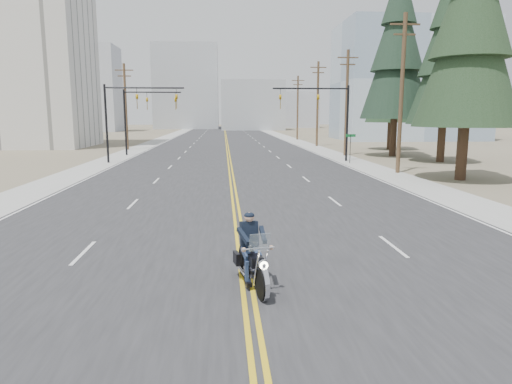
{
  "coord_description": "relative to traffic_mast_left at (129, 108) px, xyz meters",
  "views": [
    {
      "loc": [
        -0.57,
        -10.18,
        4.31
      ],
      "look_at": [
        0.58,
        5.78,
        1.6
      ],
      "focal_mm": 32.0,
      "sensor_mm": 36.0,
      "label": 1
    }
  ],
  "objects": [
    {
      "name": "haze_bldg_d",
      "position": [
        -3.02,
        108.0,
        8.06
      ],
      "size": [
        20.0,
        15.0,
        26.0
      ],
      "primitive_type": "cube",
      "color": "#ADB2B7",
      "rests_on": "ground"
    },
    {
      "name": "haze_bldg_b",
      "position": [
        16.98,
        93.0,
        2.06
      ],
      "size": [
        18.0,
        14.0,
        14.0
      ],
      "primitive_type": "cube",
      "color": "#ADB2B7",
      "rests_on": "ground"
    },
    {
      "name": "haze_bldg_f",
      "position": [
        -41.02,
        98.0,
        3.06
      ],
      "size": [
        12.0,
        12.0,
        16.0
      ],
      "primitive_type": "cube",
      "color": "#ADB2B7",
      "rests_on": "ground"
    },
    {
      "name": "ground_plane",
      "position": [
        8.98,
        -32.0,
        -4.94
      ],
      "size": [
        400.0,
        400.0,
        0.0
      ],
      "primitive_type": "plane",
      "color": "#776D56",
      "rests_on": "ground"
    },
    {
      "name": "conifer_near",
      "position": [
        24.3,
        -12.87,
        5.25
      ],
      "size": [
        6.7,
        6.7,
        17.74
      ],
      "rotation": [
        0.0,
        0.0,
        -0.01
      ],
      "color": "#382619",
      "rests_on": "ground"
    },
    {
      "name": "conifer_mid",
      "position": [
        28.54,
        -1.24,
        5.08
      ],
      "size": [
        6.54,
        6.54,
        17.45
      ],
      "rotation": [
        0.0,
        0.0,
        -0.31
      ],
      "color": "#382619",
      "rests_on": "ground"
    },
    {
      "name": "utility_pole_b",
      "position": [
        21.48,
        -9.0,
        1.05
      ],
      "size": [
        2.2,
        0.3,
        11.5
      ],
      "color": "brown",
      "rests_on": "ground"
    },
    {
      "name": "utility_pole_left",
      "position": [
        -3.52,
        16.0,
        0.54
      ],
      "size": [
        2.2,
        0.3,
        10.5
      ],
      "color": "brown",
      "rests_on": "ground"
    },
    {
      "name": "conifer_tall",
      "position": [
        26.32,
        4.99,
        6.37
      ],
      "size": [
        7.09,
        7.09,
        19.68
      ],
      "rotation": [
        0.0,
        0.0,
        0.1
      ],
      "color": "#382619",
      "rests_on": "ground"
    },
    {
      "name": "glass_building",
      "position": [
        40.98,
        38.0,
        5.06
      ],
      "size": [
        24.0,
        16.0,
        20.0
      ],
      "primitive_type": "cube",
      "color": "#9EB5CC",
      "rests_on": "ground"
    },
    {
      "name": "utility_pole_d",
      "position": [
        21.48,
        21.0,
        1.05
      ],
      "size": [
        2.2,
        0.3,
        11.5
      ],
      "color": "brown",
      "rests_on": "ground"
    },
    {
      "name": "utility_pole_e",
      "position": [
        21.48,
        38.0,
        0.79
      ],
      "size": [
        2.2,
        0.3,
        11.0
      ],
      "color": "brown",
      "rests_on": "ground"
    },
    {
      "name": "street_sign",
      "position": [
        19.78,
        -2.0,
        -3.13
      ],
      "size": [
        0.9,
        0.06,
        2.62
      ],
      "color": "black",
      "rests_on": "ground"
    },
    {
      "name": "apartment_block",
      "position": [
        -19.02,
        23.0,
        10.06
      ],
      "size": [
        18.0,
        14.0,
        30.0
      ],
      "primitive_type": "cube",
      "color": "silver",
      "rests_on": "ground"
    },
    {
      "name": "haze_bldg_e",
      "position": [
        33.98,
        118.0,
        1.06
      ],
      "size": [
        14.0,
        14.0,
        12.0
      ],
      "primitive_type": "cube",
      "color": "#B7BCC6",
      "rests_on": "ground"
    },
    {
      "name": "road",
      "position": [
        8.98,
        38.0,
        -4.93
      ],
      "size": [
        20.0,
        200.0,
        0.01
      ],
      "primitive_type": "cube",
      "color": "#303033",
      "rests_on": "ground"
    },
    {
      "name": "haze_bldg_a",
      "position": [
        -26.02,
        83.0,
        6.06
      ],
      "size": [
        14.0,
        12.0,
        22.0
      ],
      "primitive_type": "cube",
      "color": "#B7BCC6",
      "rests_on": "ground"
    },
    {
      "name": "traffic_mast_far",
      "position": [
        -0.33,
        8.0,
        -0.06
      ],
      "size": [
        6.1,
        0.26,
        7.0
      ],
      "color": "black",
      "rests_on": "ground"
    },
    {
      "name": "sidewalk_right",
      "position": [
        20.48,
        38.0,
        -4.93
      ],
      "size": [
        3.0,
        200.0,
        0.01
      ],
      "primitive_type": "cube",
      "color": "#A5A5A0",
      "rests_on": "ground"
    },
    {
      "name": "motorcyclist",
      "position": [
        9.12,
        -31.22,
        -4.0
      ],
      "size": [
        1.49,
        2.56,
        1.88
      ],
      "primitive_type": null,
      "rotation": [
        0.0,
        0.0,
        3.34
      ],
      "color": "black",
      "rests_on": "ground"
    },
    {
      "name": "traffic_mast_right",
      "position": [
        17.95,
        0.0,
        0.0
      ],
      "size": [
        7.1,
        0.26,
        7.0
      ],
      "color": "black",
      "rests_on": "ground"
    },
    {
      "name": "utility_pole_c",
      "position": [
        21.48,
        6.0,
        0.79
      ],
      "size": [
        2.2,
        0.3,
        11.0
      ],
      "color": "brown",
      "rests_on": "ground"
    },
    {
      "name": "traffic_mast_left",
      "position": [
        0.0,
        0.0,
        0.0
      ],
      "size": [
        7.1,
        0.26,
        7.0
      ],
      "color": "black",
      "rests_on": "ground"
    },
    {
      "name": "conifer_far",
      "position": [
        29.38,
        14.14,
        4.87
      ],
      "size": [
        6.38,
        6.38,
        17.09
      ],
      "rotation": [
        0.0,
        0.0,
        0.22
      ],
      "color": "#382619",
      "rests_on": "ground"
    },
    {
      "name": "sidewalk_left",
      "position": [
        -2.52,
        38.0,
        -4.93
      ],
      "size": [
        3.0,
        200.0,
        0.01
      ],
      "primitive_type": "cube",
      "color": "#A5A5A0",
      "rests_on": "ground"
    },
    {
      "name": "haze_bldg_c",
      "position": [
        48.98,
        78.0,
        4.06
      ],
      "size": [
        16.0,
        12.0,
        18.0
      ],
      "primitive_type": "cube",
      "color": "#B7BCC6",
      "rests_on": "ground"
    }
  ]
}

